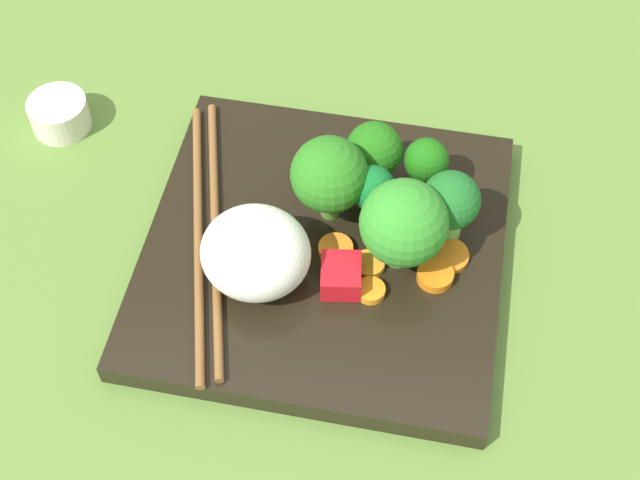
{
  "coord_description": "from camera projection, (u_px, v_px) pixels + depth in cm",
  "views": [
    {
      "loc": [
        -36.46,
        -4.65,
        53.3
      ],
      "look_at": [
        -1.16,
        0.14,
        3.79
      ],
      "focal_mm": 49.65,
      "sensor_mm": 36.0,
      "label": 1
    }
  ],
  "objects": [
    {
      "name": "chopstick_pair",
      "position": [
        206.0,
        233.0,
        0.63
      ],
      "size": [
        24.15,
        7.21,
        0.65
      ],
      "rotation": [
        0.0,
        0.0,
        3.37
      ],
      "color": "brown",
      "rests_on": "square_plate"
    },
    {
      "name": "rice_mound",
      "position": [
        256.0,
        253.0,
        0.59
      ],
      "size": [
        7.94,
        8.3,
        5.73
      ],
      "primitive_type": "ellipsoid",
      "rotation": [
        0.0,
        0.0,
        1.45
      ],
      "color": "white",
      "rests_on": "square_plate"
    },
    {
      "name": "carrot_slice_4",
      "position": [
        403.0,
        235.0,
        0.63
      ],
      "size": [
        2.9,
        2.9,
        0.7
      ],
      "primitive_type": "cylinder",
      "rotation": [
        0.0,
        0.0,
        1.29
      ],
      "color": "orange",
      "rests_on": "square_plate"
    },
    {
      "name": "carrot_slice_3",
      "position": [
        435.0,
        275.0,
        0.61
      ],
      "size": [
        3.19,
        3.19,
        0.77
      ],
      "primitive_type": "cylinder",
      "rotation": [
        0.0,
        0.0,
        1.28
      ],
      "color": "orange",
      "rests_on": "square_plate"
    },
    {
      "name": "broccoli_floret_5",
      "position": [
        451.0,
        202.0,
        0.6
      ],
      "size": [
        4.13,
        4.13,
        6.3
      ],
      "color": "#77C153",
      "rests_on": "square_plate"
    },
    {
      "name": "carrot_slice_5",
      "position": [
        336.0,
        249.0,
        0.63
      ],
      "size": [
        3.2,
        3.2,
        0.59
      ],
      "primitive_type": "cylinder",
      "rotation": [
        0.0,
        0.0,
        3.5
      ],
      "color": "orange",
      "rests_on": "square_plate"
    },
    {
      "name": "carrot_slice_2",
      "position": [
        371.0,
        291.0,
        0.61
      ],
      "size": [
        2.85,
        2.85,
        0.62
      ],
      "primitive_type": "cylinder",
      "rotation": [
        0.0,
        0.0,
        5.45
      ],
      "color": "orange",
      "rests_on": "square_plate"
    },
    {
      "name": "ground_plane",
      "position": [
        324.0,
        265.0,
        0.66
      ],
      "size": [
        110.0,
        110.0,
        2.0
      ],
      "primitive_type": "cube",
      "color": "#5A7E32"
    },
    {
      "name": "sauce_cup",
      "position": [
        59.0,
        114.0,
        0.71
      ],
      "size": [
        4.76,
        4.76,
        2.65
      ],
      "primitive_type": "cylinder",
      "color": "silver",
      "rests_on": "ground_plane"
    },
    {
      "name": "chicken_piece_0",
      "position": [
        401.0,
        203.0,
        0.64
      ],
      "size": [
        3.44,
        2.88,
        1.75
      ],
      "primitive_type": "ellipsoid",
      "rotation": [
        0.0,
        0.0,
        0.26
      ],
      "color": "tan",
      "rests_on": "square_plate"
    },
    {
      "name": "broccoli_floret_0",
      "position": [
        372.0,
        190.0,
        0.61
      ],
      "size": [
        3.23,
        3.23,
        5.54
      ],
      "color": "#62A03A",
      "rests_on": "square_plate"
    },
    {
      "name": "broccoli_floret_1",
      "position": [
        426.0,
        163.0,
        0.64
      ],
      "size": [
        3.24,
        3.24,
        5.14
      ],
      "color": "#80BB58",
      "rests_on": "square_plate"
    },
    {
      "name": "pepper_chunk_1",
      "position": [
        448.0,
        198.0,
        0.64
      ],
      "size": [
        3.19,
        3.18,
        2.22
      ],
      "primitive_type": "cube",
      "rotation": [
        0.0,
        0.0,
        2.37
      ],
      "color": "red",
      "rests_on": "square_plate"
    },
    {
      "name": "square_plate",
      "position": [
        324.0,
        251.0,
        0.64
      ],
      "size": [
        26.72,
        26.72,
        1.79
      ],
      "primitive_type": "cube",
      "rotation": [
        0.0,
        0.0,
        -0.06
      ],
      "color": "black",
      "rests_on": "ground_plane"
    },
    {
      "name": "broccoli_floret_4",
      "position": [
        325.0,
        175.0,
        0.61
      ],
      "size": [
        5.44,
        5.44,
        7.53
      ],
      "color": "#629B38",
      "rests_on": "square_plate"
    },
    {
      "name": "broccoli_floret_2",
      "position": [
        404.0,
        224.0,
        0.59
      ],
      "size": [
        6.03,
        6.03,
        7.7
      ],
      "color": "#609147",
      "rests_on": "square_plate"
    },
    {
      "name": "broccoli_floret_3",
      "position": [
        374.0,
        151.0,
        0.64
      ],
      "size": [
        4.15,
        4.15,
        5.81
      ],
      "color": "#6AA655",
      "rests_on": "square_plate"
    },
    {
      "name": "pepper_chunk_0",
      "position": [
        341.0,
        276.0,
        0.61
      ],
      "size": [
        3.33,
        3.04,
        1.92
      ],
      "primitive_type": "cube",
      "rotation": [
        0.0,
        0.0,
        3.24
      ],
      "color": "red",
      "rests_on": "square_plate"
    },
    {
      "name": "carrot_slice_0",
      "position": [
        369.0,
        264.0,
        0.62
      ],
      "size": [
        3.15,
        3.15,
        0.55
      ],
      "primitive_type": "cylinder",
      "rotation": [
        0.0,
        0.0,
        3.92
      ],
      "color": "orange",
      "rests_on": "square_plate"
    },
    {
      "name": "carrot_slice_1",
      "position": [
        448.0,
        256.0,
        0.62
      ],
      "size": [
        3.33,
        3.33,
        0.44
      ],
      "primitive_type": "cylinder",
      "rotation": [
        0.0,
        0.0,
        4.84
      ],
      "color": "orange",
      "rests_on": "square_plate"
    }
  ]
}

